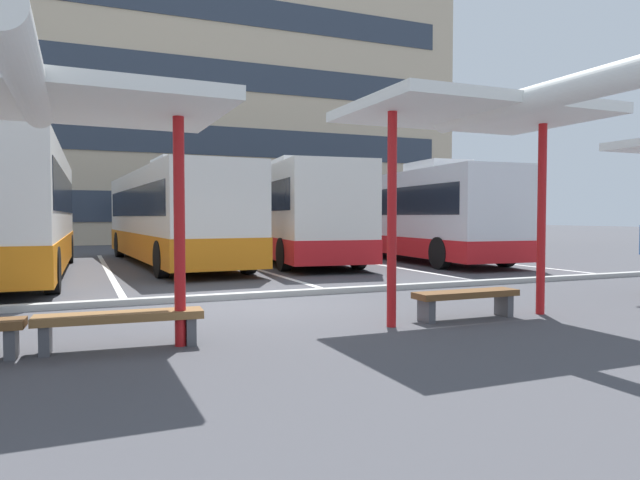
% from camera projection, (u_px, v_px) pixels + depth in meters
% --- Properties ---
extents(ground_plane, '(160.00, 160.00, 0.00)m').
position_uv_depth(ground_plane, '(256.00, 306.00, 10.41)').
color(ground_plane, '#47474C').
extents(terminal_building, '(44.41, 13.09, 22.97)m').
position_uv_depth(terminal_building, '(123.00, 91.00, 38.82)').
color(terminal_building, '#C6B293').
rests_on(terminal_building, ground).
extents(coach_bus_1, '(2.79, 11.95, 3.73)m').
position_uv_depth(coach_bus_1, '(16.00, 213.00, 15.60)').
color(coach_bus_1, silver).
rests_on(coach_bus_1, ground).
extents(coach_bus_2, '(3.31, 12.18, 3.48)m').
position_uv_depth(coach_bus_2, '(172.00, 218.00, 19.62)').
color(coach_bus_2, silver).
rests_on(coach_bus_2, ground).
extents(coach_bus_3, '(3.74, 11.89, 3.64)m').
position_uv_depth(coach_bus_3, '(288.00, 215.00, 21.40)').
color(coach_bus_3, silver).
rests_on(coach_bus_3, ground).
extents(coach_bus_4, '(3.34, 10.50, 3.56)m').
position_uv_depth(coach_bus_4, '(419.00, 216.00, 21.44)').
color(coach_bus_4, silver).
rests_on(coach_bus_4, ground).
extents(lane_stripe_2, '(0.16, 14.00, 0.01)m').
position_uv_depth(lane_stripe_2, '(107.00, 270.00, 17.59)').
color(lane_stripe_2, white).
rests_on(lane_stripe_2, ground).
extents(lane_stripe_3, '(0.16, 14.00, 0.01)m').
position_uv_depth(lane_stripe_3, '(243.00, 265.00, 19.26)').
color(lane_stripe_3, white).
rests_on(lane_stripe_3, ground).
extents(lane_stripe_4, '(0.16, 14.00, 0.01)m').
position_uv_depth(lane_stripe_4, '(356.00, 261.00, 20.93)').
color(lane_stripe_4, white).
rests_on(lane_stripe_4, ground).
extents(lane_stripe_5, '(0.16, 14.00, 0.01)m').
position_uv_depth(lane_stripe_5, '(453.00, 258.00, 22.59)').
color(lane_stripe_5, white).
rests_on(lane_stripe_5, ground).
extents(waiting_shelter_1, '(4.21, 4.59, 3.13)m').
position_uv_depth(waiting_shelter_1, '(33.00, 101.00, 6.26)').
color(waiting_shelter_1, red).
rests_on(waiting_shelter_1, ground).
extents(bench_2, '(2.01, 0.55, 0.45)m').
position_uv_depth(bench_2, '(121.00, 321.00, 7.07)').
color(bench_2, brown).
rests_on(bench_2, ground).
extents(waiting_shelter_2, '(3.86, 4.34, 3.40)m').
position_uv_depth(waiting_shelter_2, '(483.00, 117.00, 8.69)').
color(waiting_shelter_2, red).
rests_on(waiting_shelter_2, ground).
extents(bench_3, '(1.80, 0.43, 0.45)m').
position_uv_depth(bench_3, '(466.00, 298.00, 9.14)').
color(bench_3, brown).
rests_on(bench_3, ground).
extents(platform_kerb, '(44.00, 0.24, 0.12)m').
position_uv_depth(platform_kerb, '(241.00, 296.00, 11.36)').
color(platform_kerb, '#ADADA8').
rests_on(platform_kerb, ground).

